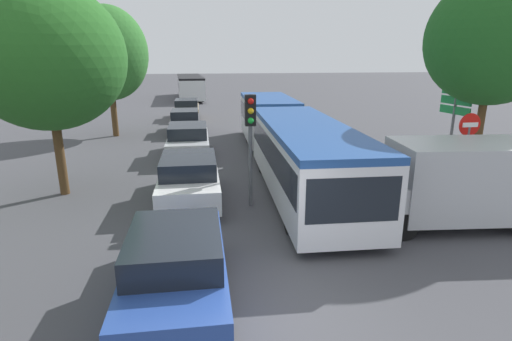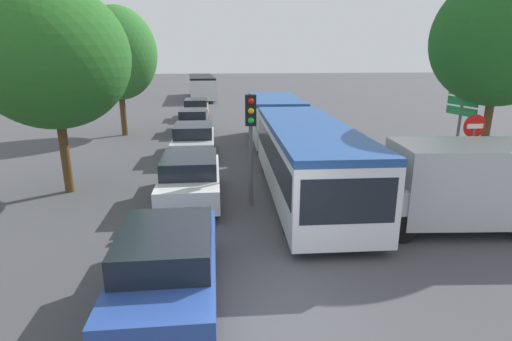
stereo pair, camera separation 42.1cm
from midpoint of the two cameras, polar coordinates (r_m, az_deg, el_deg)
ground_plane at (r=7.71m, az=2.88°, el=-19.48°), size 200.00×200.00×0.00m
articulated_bus at (r=16.37m, az=3.52°, el=5.15°), size 3.03×16.18×2.39m
city_bus_rear at (r=44.39m, az=-9.68°, el=11.89°), size 2.99×11.21×2.39m
queued_car_blue at (r=7.78m, az=-12.86°, el=-13.11°), size 1.83×4.22×1.46m
queued_car_white at (r=12.81m, az=-10.44°, el=-1.11°), size 1.86×4.30×1.49m
queued_car_silver at (r=18.55m, az=-10.30°, el=4.25°), size 1.87×4.31×1.49m
queued_car_graphite at (r=24.43m, az=-10.56°, el=6.94°), size 1.74×4.02×1.39m
queued_car_tan at (r=30.00m, az=-10.26°, el=8.65°), size 1.79×4.12×1.43m
white_van at (r=11.92m, az=26.39°, el=-1.41°), size 5.16×2.40×2.31m
traffic_light at (r=11.80m, az=-1.83°, el=6.41°), size 0.33×0.37×3.40m
no_entry_sign at (r=13.77m, az=27.14°, el=3.40°), size 0.70×0.08×2.82m
direction_sign_post at (r=15.85m, az=25.80°, el=7.58°), size 0.26×1.39×3.60m
tree_left_mid at (r=14.35m, az=-28.55°, el=14.06°), size 4.79×4.79×6.71m
tree_left_far at (r=24.23m, az=-20.85°, el=15.34°), size 4.30×4.30×7.13m
tree_right_near at (r=15.27m, az=30.17°, el=15.43°), size 4.20×4.20×7.04m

